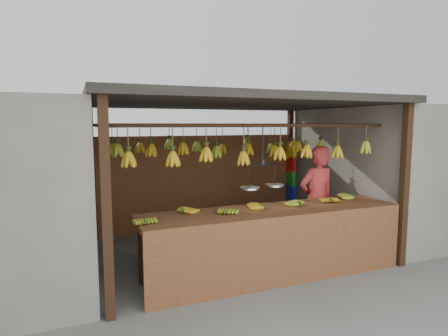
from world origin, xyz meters
name	(u,v)px	position (x,y,z in m)	size (l,w,h in m)	color
ground	(231,250)	(0.00, 0.00, 0.00)	(80.00, 80.00, 0.00)	#5B5B57
stall	(223,127)	(0.00, 0.33, 1.97)	(4.30, 3.30, 2.40)	black
neighbor_right	(403,169)	(3.60, 0.00, 1.15)	(3.00, 3.00, 2.30)	slate
counter	(277,226)	(0.13, -1.23, 0.71)	(3.57, 0.81, 0.96)	brown
hanging_bananas	(232,149)	(0.01, 0.00, 1.62)	(3.62, 2.22, 0.40)	#B78713
balance_scale	(262,183)	(0.02, -1.00, 1.24)	(0.66, 0.33, 0.82)	black
vendor	(317,200)	(1.22, -0.57, 0.84)	(0.61, 0.40, 1.68)	#BF3333
bag_bundles	(291,171)	(1.94, 1.35, 1.03)	(0.08, 0.26, 1.24)	yellow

